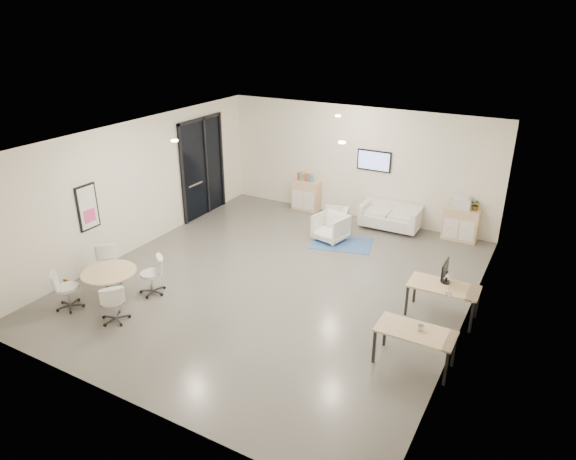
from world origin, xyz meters
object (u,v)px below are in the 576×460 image
(loveseat, at_px, (390,217))
(armchair_left, at_px, (335,219))
(sideboard_right, at_px, (461,224))
(sideboard_left, at_px, (306,195))
(desk_front, at_px, (415,334))
(desk_rear, at_px, (444,289))
(round_table, at_px, (109,275))
(armchair_right, at_px, (331,226))

(loveseat, xyz_separation_m, armchair_left, (-1.28, -0.90, 0.02))
(sideboard_right, bearing_deg, sideboard_left, 179.94)
(sideboard_left, height_order, sideboard_right, sideboard_left)
(sideboard_right, relative_size, loveseat, 0.55)
(armchair_left, bearing_deg, desk_front, 23.43)
(sideboard_right, xyz_separation_m, desk_rear, (0.49, -3.98, 0.18))
(armchair_left, bearing_deg, sideboard_left, -140.98)
(armchair_left, distance_m, desk_front, 5.87)
(armchair_left, height_order, round_table, armchair_left)
(loveseat, bearing_deg, round_table, -120.72)
(sideboard_right, distance_m, loveseat, 1.86)
(desk_front, bearing_deg, round_table, -171.10)
(desk_rear, bearing_deg, round_table, -157.75)
(sideboard_right, height_order, desk_rear, sideboard_right)
(sideboard_left, relative_size, armchair_right, 1.15)
(loveseat, bearing_deg, armchair_right, -126.46)
(desk_rear, bearing_deg, desk_front, -93.13)
(loveseat, bearing_deg, sideboard_right, 4.76)
(loveseat, xyz_separation_m, armchair_right, (-1.11, -1.53, 0.07))
(armchair_right, bearing_deg, sideboard_right, 42.37)
(sideboard_right, distance_m, desk_front, 5.73)
(loveseat, bearing_deg, armchair_left, -145.40)
(sideboard_left, xyz_separation_m, armchair_right, (1.60, -1.70, -0.06))
(sideboard_left, xyz_separation_m, round_table, (-1.10, -6.69, 0.13))
(sideboard_left, height_order, desk_front, sideboard_left)
(desk_front, bearing_deg, armchair_right, 130.06)
(desk_rear, distance_m, desk_front, 1.73)
(armchair_right, relative_size, desk_front, 0.60)
(sideboard_left, bearing_deg, armchair_left, -36.86)
(sideboard_right, bearing_deg, loveseat, -174.85)
(sideboard_left, bearing_deg, sideboard_right, -0.06)
(loveseat, bearing_deg, desk_front, -67.96)
(armchair_right, height_order, desk_front, armchair_right)
(armchair_left, distance_m, desk_rear, 4.66)
(armchair_right, relative_size, desk_rear, 0.58)
(desk_front, bearing_deg, desk_rear, 88.18)
(armchair_left, xyz_separation_m, round_table, (-2.53, -5.62, 0.24))
(sideboard_right, distance_m, round_table, 8.76)
(loveseat, bearing_deg, desk_rear, -58.88)
(desk_front, xyz_separation_m, round_table, (-6.10, -0.98, -0.02))
(sideboard_left, distance_m, armchair_left, 1.79)
(desk_front, bearing_deg, sideboard_left, 130.99)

